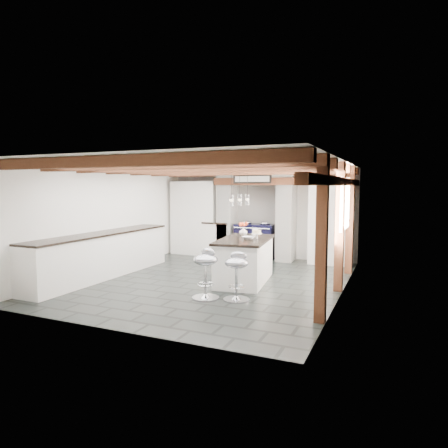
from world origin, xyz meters
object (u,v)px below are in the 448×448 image
at_px(range_cooker, 256,241).
at_px(kitchen_island, 245,260).
at_px(bar_stool_near, 236,271).
at_px(bar_stool_far, 206,268).

xyz_separation_m(range_cooker, kitchen_island, (0.64, -2.50, -0.03)).
distance_m(range_cooker, kitchen_island, 2.58).
relative_size(range_cooker, kitchen_island, 0.55).
distance_m(bar_stool_near, bar_stool_far, 0.51).
bearing_deg(bar_stool_far, range_cooker, 113.36).
height_order(range_cooker, bar_stool_near, range_cooker).
bearing_deg(bar_stool_near, kitchen_island, 87.33).
bearing_deg(range_cooker, kitchen_island, -75.66).
relative_size(range_cooker, bar_stool_near, 1.25).
xyz_separation_m(range_cooker, bar_stool_far, (0.47, -3.88, 0.06)).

